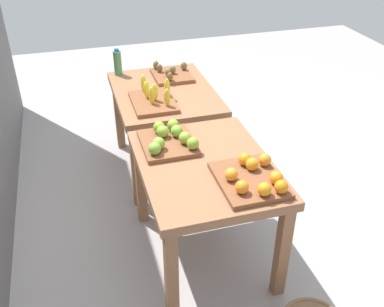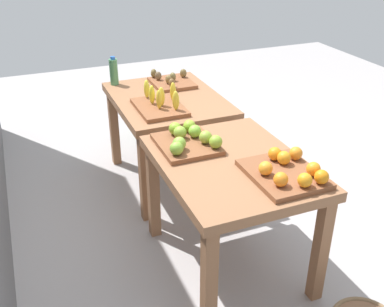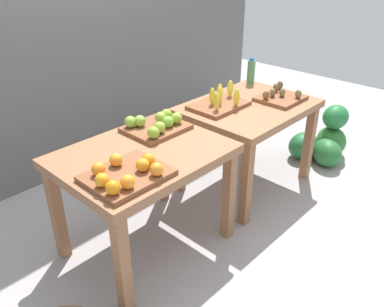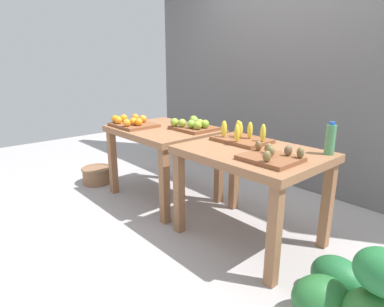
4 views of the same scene
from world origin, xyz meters
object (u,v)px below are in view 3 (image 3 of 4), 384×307
(orange_bin, at_px, (127,174))
(apple_bin, at_px, (157,125))
(display_table_right, at_px, (248,117))
(watermelon_pile, at_px, (324,140))
(display_table_left, at_px, (143,167))
(banana_crate, at_px, (220,102))
(kiwi_bin, at_px, (280,96))
(water_bottle, at_px, (251,72))

(orange_bin, bearing_deg, apple_bin, 33.33)
(display_table_right, height_order, watermelon_pile, display_table_right)
(apple_bin, distance_m, watermelon_pile, 1.93)
(display_table_left, height_order, watermelon_pile, display_table_left)
(banana_crate, distance_m, watermelon_pile, 1.35)
(display_table_right, xyz_separation_m, kiwi_bin, (0.26, -0.12, 0.14))
(orange_bin, relative_size, watermelon_pile, 0.66)
(apple_bin, distance_m, kiwi_bin, 1.14)
(display_table_left, distance_m, display_table_right, 1.12)
(watermelon_pile, bearing_deg, display_table_left, 172.37)
(display_table_left, xyz_separation_m, water_bottle, (1.56, 0.31, 0.22))
(apple_bin, relative_size, kiwi_bin, 1.08)
(orange_bin, distance_m, water_bottle, 1.90)
(orange_bin, bearing_deg, banana_crate, 15.28)
(banana_crate, distance_m, kiwi_bin, 0.54)
(orange_bin, bearing_deg, water_bottle, 15.24)
(water_bottle, relative_size, watermelon_pile, 0.35)
(orange_bin, relative_size, water_bottle, 1.87)
(apple_bin, bearing_deg, kiwi_bin, -14.58)
(display_table_left, xyz_separation_m, watermelon_pile, (2.05, -0.27, -0.46))
(banana_crate, bearing_deg, display_table_right, -31.17)
(display_table_left, distance_m, water_bottle, 1.61)
(display_table_left, height_order, kiwi_bin, kiwi_bin)
(watermelon_pile, bearing_deg, apple_bin, 166.16)
(water_bottle, bearing_deg, orange_bin, -164.76)
(banana_crate, xyz_separation_m, water_bottle, (0.65, 0.18, 0.07))
(water_bottle, bearing_deg, watermelon_pile, -50.14)
(display_table_right, distance_m, watermelon_pile, 1.07)
(display_table_right, bearing_deg, display_table_left, 180.00)
(water_bottle, height_order, watermelon_pile, water_bottle)
(apple_bin, bearing_deg, water_bottle, 6.33)
(display_table_right, relative_size, apple_bin, 2.60)
(orange_bin, relative_size, banana_crate, 1.00)
(apple_bin, relative_size, banana_crate, 0.91)
(display_table_right, distance_m, water_bottle, 0.58)
(display_table_right, relative_size, banana_crate, 2.36)
(water_bottle, xyz_separation_m, watermelon_pile, (0.48, -0.58, -0.67))
(water_bottle, bearing_deg, banana_crate, -164.85)
(apple_bin, height_order, banana_crate, banana_crate)
(display_table_left, distance_m, kiwi_bin, 1.39)
(orange_bin, height_order, apple_bin, apple_bin)
(display_table_left, xyz_separation_m, banana_crate, (0.91, 0.13, 0.15))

